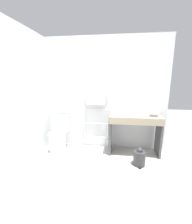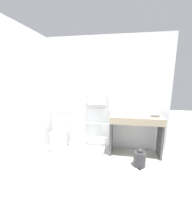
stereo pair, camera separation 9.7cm
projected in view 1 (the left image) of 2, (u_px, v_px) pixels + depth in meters
name	position (u px, v px, depth m)	size (l,w,h in m)	color
ground_plane	(91.00, 194.00, 2.04)	(12.00, 12.00, 0.00)	#B2AFA8
wall_back	(103.00, 94.00, 3.28)	(2.72, 0.12, 2.38)	silver
wall_side	(26.00, 98.00, 2.67)	(0.12, 2.22, 2.38)	silver
toilet	(58.00, 137.00, 3.20)	(0.36, 0.48, 0.75)	white
towel_radiator	(96.00, 108.00, 3.26)	(0.57, 0.06, 1.24)	white
vanity_counter	(135.00, 127.00, 3.02)	(1.01, 0.48, 0.82)	gray
sink_basin	(134.00, 113.00, 2.95)	(0.35, 0.35, 0.08)	white
faucet	(133.00, 110.00, 3.13)	(0.02, 0.10, 0.12)	silver
cup_near_wall	(115.00, 111.00, 3.16)	(0.07, 0.07, 0.08)	white
cup_near_edge	(119.00, 111.00, 3.12)	(0.07, 0.07, 0.08)	white
hair_dryer	(154.00, 114.00, 2.89)	(0.20, 0.17, 0.08)	#B7B7BC
trash_bin	(139.00, 158.00, 2.69)	(0.22, 0.25, 0.34)	#333335
bath_mat	(51.00, 166.00, 2.67)	(0.56, 0.36, 0.01)	silver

